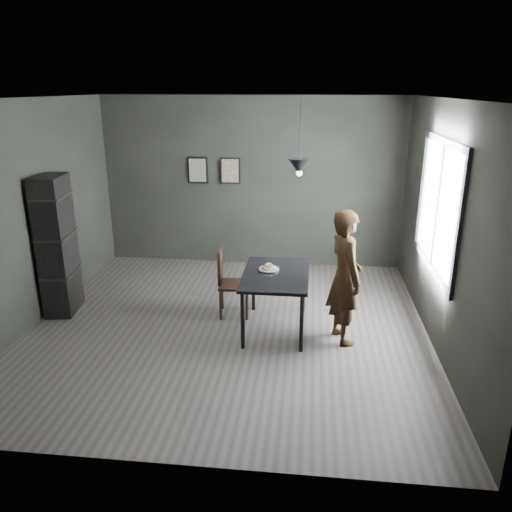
# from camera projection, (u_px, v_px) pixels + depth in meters

# --- Properties ---
(ground) EXTENTS (5.00, 5.00, 0.00)m
(ground) POSITION_uv_depth(u_px,v_px,m) (229.00, 326.00, 6.41)
(ground) COLOR #373230
(ground) RESTS_ON ground
(back_wall) EXTENTS (5.00, 0.10, 2.80)m
(back_wall) POSITION_uv_depth(u_px,v_px,m) (251.00, 183.00, 8.32)
(back_wall) COLOR black
(back_wall) RESTS_ON ground
(ceiling) EXTENTS (5.00, 5.00, 0.02)m
(ceiling) POSITION_uv_depth(u_px,v_px,m) (224.00, 98.00, 5.51)
(ceiling) COLOR silver
(ceiling) RESTS_ON ground
(window_assembly) EXTENTS (0.04, 1.96, 1.56)m
(window_assembly) POSITION_uv_depth(u_px,v_px,m) (438.00, 206.00, 5.83)
(window_assembly) COLOR white
(window_assembly) RESTS_ON ground
(cafe_table) EXTENTS (0.80, 1.20, 0.75)m
(cafe_table) POSITION_uv_depth(u_px,v_px,m) (276.00, 279.00, 6.14)
(cafe_table) COLOR black
(cafe_table) RESTS_ON ground
(white_plate) EXTENTS (0.23, 0.23, 0.01)m
(white_plate) POSITION_uv_depth(u_px,v_px,m) (269.00, 270.00, 6.22)
(white_plate) COLOR silver
(white_plate) RESTS_ON cafe_table
(donut_pile) EXTENTS (0.18, 0.18, 0.08)m
(donut_pile) POSITION_uv_depth(u_px,v_px,m) (269.00, 267.00, 6.21)
(donut_pile) COLOR beige
(donut_pile) RESTS_ON white_plate
(woman) EXTENTS (0.57, 0.69, 1.63)m
(woman) POSITION_uv_depth(u_px,v_px,m) (345.00, 277.00, 5.82)
(woman) COLOR black
(woman) RESTS_ON ground
(wood_chair) EXTENTS (0.44, 0.44, 0.92)m
(wood_chair) POSITION_uv_depth(u_px,v_px,m) (228.00, 278.00, 6.59)
(wood_chair) COLOR black
(wood_chair) RESTS_ON ground
(shelf_unit) EXTENTS (0.43, 0.66, 1.86)m
(shelf_unit) POSITION_uv_depth(u_px,v_px,m) (57.00, 246.00, 6.58)
(shelf_unit) COLOR black
(shelf_unit) RESTS_ON ground
(pendant_lamp) EXTENTS (0.28, 0.28, 0.86)m
(pendant_lamp) POSITION_uv_depth(u_px,v_px,m) (299.00, 166.00, 5.76)
(pendant_lamp) COLOR black
(pendant_lamp) RESTS_ON ground
(framed_print_left) EXTENTS (0.34, 0.04, 0.44)m
(framed_print_left) POSITION_uv_depth(u_px,v_px,m) (198.00, 170.00, 8.32)
(framed_print_left) COLOR black
(framed_print_left) RESTS_ON ground
(framed_print_right) EXTENTS (0.34, 0.04, 0.44)m
(framed_print_right) POSITION_uv_depth(u_px,v_px,m) (230.00, 171.00, 8.26)
(framed_print_right) COLOR black
(framed_print_right) RESTS_ON ground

